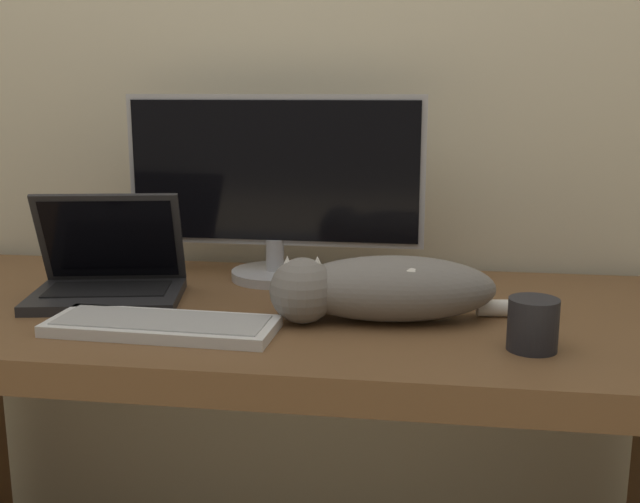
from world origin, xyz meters
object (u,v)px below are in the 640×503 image
object	(u,v)px
monitor	(274,184)
laptop	(108,277)
coffee_mug	(533,324)
cat	(380,287)
external_keyboard	(162,326)

from	to	relation	value
monitor	laptop	bearing A→B (deg)	-145.09
monitor	coffee_mug	world-z (taller)	monitor
cat	external_keyboard	bearing A→B (deg)	-169.14
laptop	cat	bearing A→B (deg)	-18.44
laptop	monitor	bearing A→B (deg)	23.41
external_keyboard	monitor	bearing A→B (deg)	75.28
laptop	coffee_mug	size ratio (longest dim) A/B	3.81
cat	coffee_mug	distance (m)	0.28
monitor	laptop	xyz separation A→B (m)	(-0.30, -0.21, -0.17)
monitor	external_keyboard	size ratio (longest dim) A/B	1.62
external_keyboard	laptop	bearing A→B (deg)	135.87
coffee_mug	monitor	bearing A→B (deg)	141.87
external_keyboard	coffee_mug	size ratio (longest dim) A/B	4.71
laptop	external_keyboard	world-z (taller)	laptop
external_keyboard	coffee_mug	world-z (taller)	coffee_mug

